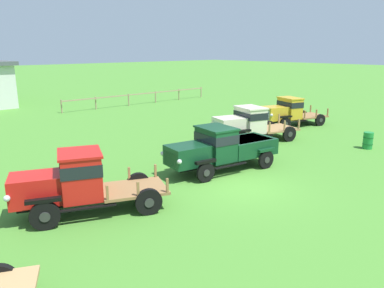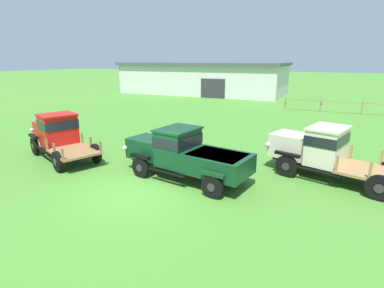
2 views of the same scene
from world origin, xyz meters
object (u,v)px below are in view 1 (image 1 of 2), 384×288
vintage_truck_second_in_line (75,182)px  vintage_truck_midrow_center (222,147)px  oil_drum_beside_row (368,141)px  vintage_truck_back_of_row (287,111)px  vintage_truck_far_side (247,123)px

vintage_truck_second_in_line → vintage_truck_midrow_center: vintage_truck_second_in_line is taller
oil_drum_beside_row → vintage_truck_midrow_center: bearing=161.8°
vintage_truck_back_of_row → oil_drum_beside_row: (-1.95, -6.64, -0.61)m
vintage_truck_back_of_row → vintage_truck_far_side: bearing=-169.0°
vintage_truck_second_in_line → vintage_truck_back_of_row: 18.20m
vintage_truck_second_in_line → oil_drum_beside_row: bearing=-10.4°
vintage_truck_midrow_center → vintage_truck_far_side: bearing=28.2°
vintage_truck_midrow_center → vintage_truck_back_of_row: (10.73, 3.76, 0.01)m
vintage_truck_midrow_center → oil_drum_beside_row: 9.26m
vintage_truck_midrow_center → vintage_truck_far_side: (4.90, 2.63, 0.08)m
vintage_truck_second_in_line → oil_drum_beside_row: vintage_truck_second_in_line is taller
vintage_truck_far_side → oil_drum_beside_row: size_ratio=6.00×
vintage_truck_midrow_center → vintage_truck_back_of_row: bearing=19.3°
vintage_truck_second_in_line → vintage_truck_far_side: 12.26m
vintage_truck_far_side → vintage_truck_back_of_row: 5.94m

